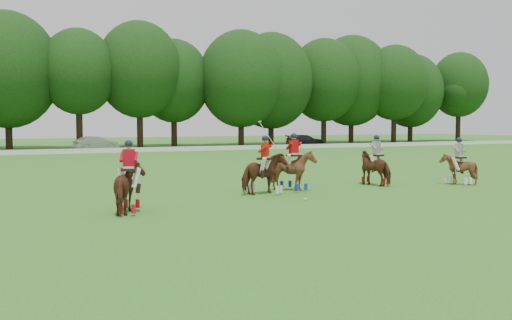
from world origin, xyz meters
name	(u,v)px	position (x,y,z in m)	size (l,w,h in m)	color
ground	(306,211)	(0.00, 0.00, 0.00)	(180.00, 180.00, 0.00)	#2D7220
tree_line	(81,72)	(0.26, 48.05, 8.23)	(117.98, 14.32, 14.75)	black
boundary_rail	(97,151)	(0.00, 38.00, 0.22)	(120.00, 0.10, 0.44)	white
car_mid	(96,143)	(0.76, 42.50, 0.72)	(1.52, 4.35, 1.43)	gray
car_right	(306,140)	(24.95, 42.50, 0.68)	(1.90, 4.67, 1.35)	black
polo_red_a	(129,187)	(-5.21, 2.10, 0.83)	(1.45, 2.07, 2.31)	#472213
polo_red_b	(265,173)	(0.74, 4.47, 0.84)	(2.14, 2.11, 2.88)	#472213
polo_red_c	(294,170)	(2.33, 4.98, 0.88)	(1.45, 1.61, 2.41)	#472213
polo_stripe_a	(376,167)	(6.75, 5.21, 0.82)	(1.33, 2.02, 2.28)	#472213
polo_stripe_b	(458,168)	(10.26, 3.73, 0.77)	(1.33, 1.46, 2.17)	#472213
polo_ball	(305,199)	(1.31, 2.26, 0.04)	(0.09, 0.09, 0.09)	white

